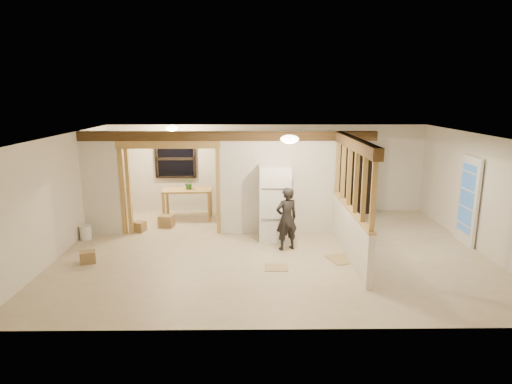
{
  "coord_description": "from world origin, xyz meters",
  "views": [
    {
      "loc": [
        -0.46,
        -8.85,
        3.34
      ],
      "look_at": [
        -0.35,
        0.4,
        1.21
      ],
      "focal_mm": 30.0,
      "sensor_mm": 36.0,
      "label": 1
    }
  ],
  "objects_px": {
    "bookshelf": "(357,179)",
    "work_table": "(188,204)",
    "woman": "(287,219)",
    "refrigerator": "(275,203)",
    "shop_vac": "(114,209)"
  },
  "relations": [
    {
      "from": "shop_vac",
      "to": "bookshelf",
      "type": "distance_m",
      "value": 6.82
    },
    {
      "from": "refrigerator",
      "to": "bookshelf",
      "type": "xyz_separation_m",
      "value": [
        2.47,
        2.23,
        0.1
      ]
    },
    {
      "from": "woman",
      "to": "shop_vac",
      "type": "bearing_deg",
      "value": -51.26
    },
    {
      "from": "refrigerator",
      "to": "bookshelf",
      "type": "relative_size",
      "value": 0.9
    },
    {
      "from": "shop_vac",
      "to": "refrigerator",
      "type": "bearing_deg",
      "value": -20.87
    },
    {
      "from": "refrigerator",
      "to": "woman",
      "type": "height_order",
      "value": "refrigerator"
    },
    {
      "from": "shop_vac",
      "to": "bookshelf",
      "type": "xyz_separation_m",
      "value": [
        6.76,
        0.59,
        0.69
      ]
    },
    {
      "from": "bookshelf",
      "to": "work_table",
      "type": "bearing_deg",
      "value": -173.0
    },
    {
      "from": "shop_vac",
      "to": "bookshelf",
      "type": "bearing_deg",
      "value": 4.99
    },
    {
      "from": "refrigerator",
      "to": "woman",
      "type": "xyz_separation_m",
      "value": [
        0.22,
        -0.76,
        -0.17
      ]
    },
    {
      "from": "woman",
      "to": "bookshelf",
      "type": "bearing_deg",
      "value": -150.29
    },
    {
      "from": "woman",
      "to": "bookshelf",
      "type": "distance_m",
      "value": 3.74
    },
    {
      "from": "refrigerator",
      "to": "woman",
      "type": "relative_size",
      "value": 1.24
    },
    {
      "from": "shop_vac",
      "to": "woman",
      "type": "bearing_deg",
      "value": -27.94
    },
    {
      "from": "woman",
      "to": "bookshelf",
      "type": "relative_size",
      "value": 0.72
    }
  ]
}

